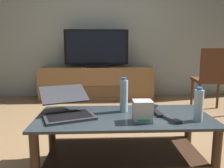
{
  "coord_description": "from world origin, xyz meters",
  "views": [
    {
      "loc": [
        -0.05,
        -1.86,
        0.93
      ],
      "look_at": [
        0.04,
        0.19,
        0.58
      ],
      "focal_mm": 35.58,
      "sensor_mm": 36.0,
      "label": 1
    }
  ],
  "objects": [
    {
      "name": "television",
      "position": [
        -0.14,
        2.0,
        0.88
      ],
      "size": [
        1.09,
        0.2,
        0.64
      ],
      "color": "black",
      "rests_on": "media_cabinet"
    },
    {
      "name": "back_wall",
      "position": [
        0.0,
        2.34,
        1.4
      ],
      "size": [
        6.4,
        0.12,
        2.8
      ],
      "primitive_type": "cube",
      "color": "#A8B2A8",
      "rests_on": "ground"
    },
    {
      "name": "soundbar_remote",
      "position": [
        0.42,
        -0.43,
        0.44
      ],
      "size": [
        0.1,
        0.17,
        0.02
      ],
      "primitive_type": "cube",
      "rotation": [
        0.0,
        0.0,
        0.35
      ],
      "color": "#2D2D30",
      "rests_on": "coffee_table"
    },
    {
      "name": "coffee_table",
      "position": [
        0.11,
        -0.31,
        0.29
      ],
      "size": [
        1.26,
        0.57,
        0.43
      ],
      "color": "#2D383D",
      "rests_on": "ground"
    },
    {
      "name": "ground_plane",
      "position": [
        0.0,
        0.0,
        0.0
      ],
      "size": [
        7.68,
        7.68,
        0.0
      ],
      "primitive_type": "plane",
      "color": "olive"
    },
    {
      "name": "router_box",
      "position": [
        0.22,
        -0.44,
        0.5
      ],
      "size": [
        0.13,
        0.11,
        0.14
      ],
      "color": "silver",
      "rests_on": "coffee_table"
    },
    {
      "name": "media_cabinet",
      "position": [
        -0.14,
        2.02,
        0.28
      ],
      "size": [
        1.96,
        0.44,
        0.57
      ],
      "color": "olive",
      "rests_on": "ground"
    },
    {
      "name": "laptop",
      "position": [
        -0.31,
        -0.27,
        0.49
      ],
      "size": [
        0.47,
        0.51,
        0.19
      ],
      "color": "#333338",
      "rests_on": "coffee_table"
    },
    {
      "name": "cell_phone",
      "position": [
        0.36,
        -0.09,
        0.43
      ],
      "size": [
        0.13,
        0.16,
        0.01
      ],
      "primitive_type": "cube",
      "rotation": [
        0.0,
        0.0,
        -0.49
      ],
      "color": "black",
      "rests_on": "coffee_table"
    },
    {
      "name": "water_bottle_near",
      "position": [
        0.12,
        -0.2,
        0.56
      ],
      "size": [
        0.06,
        0.06,
        0.27
      ],
      "color": "silver",
      "rests_on": "coffee_table"
    },
    {
      "name": "tv_remote",
      "position": [
        0.36,
        -0.29,
        0.44
      ],
      "size": [
        0.06,
        0.16,
        0.02
      ],
      "primitive_type": "cube",
      "rotation": [
        0.0,
        0.0,
        0.12
      ],
      "color": "black",
      "rests_on": "coffee_table"
    },
    {
      "name": "dining_chair",
      "position": [
        1.47,
        1.09,
        0.51
      ],
      "size": [
        0.5,
        0.5,
        0.9
      ],
      "color": "#59331E",
      "rests_on": "ground"
    },
    {
      "name": "water_bottle_far",
      "position": [
        0.6,
        -0.44,
        0.54
      ],
      "size": [
        0.06,
        0.06,
        0.23
      ],
      "color": "silver",
      "rests_on": "coffee_table"
    }
  ]
}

